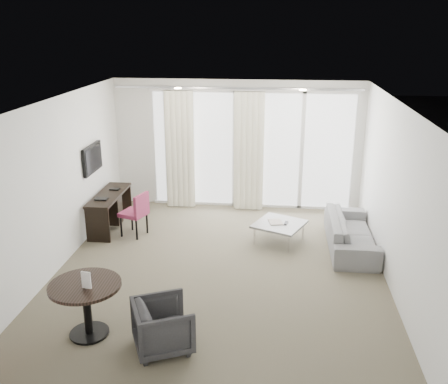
# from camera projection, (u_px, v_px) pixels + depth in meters

# --- Properties ---
(floor) EXTENTS (5.00, 6.00, 0.00)m
(floor) POSITION_uv_depth(u_px,v_px,m) (220.00, 272.00, 7.69)
(floor) COLOR brown
(floor) RESTS_ON ground
(ceiling) EXTENTS (5.00, 6.00, 0.00)m
(ceiling) POSITION_uv_depth(u_px,v_px,m) (219.00, 103.00, 6.85)
(ceiling) COLOR white
(ceiling) RESTS_ON ground
(wall_left) EXTENTS (0.00, 6.00, 2.60)m
(wall_left) POSITION_uv_depth(u_px,v_px,m) (55.00, 186.00, 7.53)
(wall_left) COLOR silver
(wall_left) RESTS_ON ground
(wall_right) EXTENTS (0.00, 6.00, 2.60)m
(wall_right) POSITION_uv_depth(u_px,v_px,m) (396.00, 199.00, 7.00)
(wall_right) COLOR silver
(wall_right) RESTS_ON ground
(wall_front) EXTENTS (5.00, 0.00, 2.60)m
(wall_front) POSITION_uv_depth(u_px,v_px,m) (179.00, 300.00, 4.44)
(wall_front) COLOR silver
(wall_front) RESTS_ON ground
(window_panel) EXTENTS (4.00, 0.02, 2.38)m
(window_panel) POSITION_uv_depth(u_px,v_px,m) (252.00, 150.00, 10.08)
(window_panel) COLOR white
(window_panel) RESTS_ON ground
(window_frame) EXTENTS (4.10, 0.06, 2.44)m
(window_frame) POSITION_uv_depth(u_px,v_px,m) (252.00, 150.00, 10.06)
(window_frame) COLOR white
(window_frame) RESTS_ON ground
(curtain_left) EXTENTS (0.60, 0.20, 2.38)m
(curtain_left) POSITION_uv_depth(u_px,v_px,m) (180.00, 150.00, 10.07)
(curtain_left) COLOR #EDE9CD
(curtain_left) RESTS_ON ground
(curtain_right) EXTENTS (0.60, 0.20, 2.38)m
(curtain_right) POSITION_uv_depth(u_px,v_px,m) (249.00, 152.00, 9.93)
(curtain_right) COLOR #EDE9CD
(curtain_right) RESTS_ON ground
(curtain_track) EXTENTS (4.80, 0.04, 0.04)m
(curtain_track) POSITION_uv_depth(u_px,v_px,m) (237.00, 88.00, 9.55)
(curtain_track) COLOR #B2B2B7
(curtain_track) RESTS_ON ceiling
(downlight_a) EXTENTS (0.12, 0.12, 0.02)m
(downlight_a) POSITION_uv_depth(u_px,v_px,m) (178.00, 88.00, 8.45)
(downlight_a) COLOR #FFE0B2
(downlight_a) RESTS_ON ceiling
(downlight_b) EXTENTS (0.12, 0.12, 0.02)m
(downlight_b) POSITION_uv_depth(u_px,v_px,m) (303.00, 90.00, 8.23)
(downlight_b) COLOR #FFE0B2
(downlight_b) RESTS_ON ceiling
(desk) EXTENTS (0.44, 1.41, 0.66)m
(desk) POSITION_uv_depth(u_px,v_px,m) (110.00, 211.00, 9.25)
(desk) COLOR black
(desk) RESTS_ON floor
(tv) EXTENTS (0.05, 0.80, 0.50)m
(tv) POSITION_uv_depth(u_px,v_px,m) (92.00, 159.00, 8.87)
(tv) COLOR black
(tv) RESTS_ON wall_left
(desk_chair) EXTENTS (0.55, 0.53, 0.80)m
(desk_chair) POSITION_uv_depth(u_px,v_px,m) (134.00, 214.00, 8.91)
(desk_chair) COLOR #882A4B
(desk_chair) RESTS_ON floor
(round_table) EXTENTS (1.00, 1.00, 0.69)m
(round_table) POSITION_uv_depth(u_px,v_px,m) (87.00, 309.00, 6.04)
(round_table) COLOR black
(round_table) RESTS_ON floor
(menu_card) EXTENTS (0.12, 0.04, 0.21)m
(menu_card) POSITION_uv_depth(u_px,v_px,m) (87.00, 286.00, 5.84)
(menu_card) COLOR white
(menu_card) RESTS_ON round_table
(tub_armchair) EXTENTS (0.87, 0.86, 0.60)m
(tub_armchair) POSITION_uv_depth(u_px,v_px,m) (163.00, 326.00, 5.80)
(tub_armchair) COLOR #2B2A2C
(tub_armchair) RESTS_ON floor
(coffee_table) EXTENTS (1.02, 1.02, 0.35)m
(coffee_table) POSITION_uv_depth(u_px,v_px,m) (279.00, 232.00, 8.70)
(coffee_table) COLOR gray
(coffee_table) RESTS_ON floor
(remote) EXTENTS (0.09, 0.18, 0.02)m
(remote) POSITION_uv_depth(u_px,v_px,m) (286.00, 223.00, 8.62)
(remote) COLOR black
(remote) RESTS_ON coffee_table
(magazine) EXTENTS (0.27, 0.31, 0.02)m
(magazine) POSITION_uv_depth(u_px,v_px,m) (275.00, 222.00, 8.67)
(magazine) COLOR gray
(magazine) RESTS_ON coffee_table
(sofa) EXTENTS (0.74, 1.88, 0.55)m
(sofa) POSITION_uv_depth(u_px,v_px,m) (351.00, 232.00, 8.44)
(sofa) COLOR slate
(sofa) RESTS_ON floor
(terrace_slab) EXTENTS (5.60, 3.00, 0.12)m
(terrace_slab) POSITION_uv_depth(u_px,v_px,m) (255.00, 186.00, 11.91)
(terrace_slab) COLOR #4D4D50
(terrace_slab) RESTS_ON ground
(rattan_chair_a) EXTENTS (0.71, 0.71, 0.81)m
(rattan_chair_a) POSITION_uv_depth(u_px,v_px,m) (258.00, 175.00, 11.17)
(rattan_chair_a) COLOR brown
(rattan_chair_a) RESTS_ON terrace_slab
(rattan_chair_b) EXTENTS (0.72, 0.72, 0.91)m
(rattan_chair_b) POSITION_uv_depth(u_px,v_px,m) (305.00, 163.00, 11.97)
(rattan_chair_b) COLOR brown
(rattan_chair_b) RESTS_ON terrace_slab
(rattan_table) EXTENTS (0.53, 0.53, 0.50)m
(rattan_table) POSITION_uv_depth(u_px,v_px,m) (281.00, 182.00, 11.23)
(rattan_table) COLOR brown
(rattan_table) RESTS_ON terrace_slab
(balustrade) EXTENTS (5.50, 0.06, 1.05)m
(balustrade) POSITION_uv_depth(u_px,v_px,m) (258.00, 149.00, 13.09)
(balustrade) COLOR #B2B2B7
(balustrade) RESTS_ON terrace_slab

